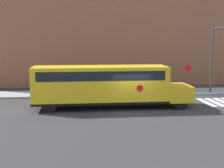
# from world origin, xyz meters

# --- Properties ---
(ground_plane) EXTENTS (60.00, 60.00, 0.00)m
(ground_plane) POSITION_xyz_m (0.00, 0.00, 0.00)
(ground_plane) COLOR #333335
(sidewalk_strip) EXTENTS (44.00, 3.00, 0.15)m
(sidewalk_strip) POSITION_xyz_m (0.00, 6.50, 0.07)
(sidewalk_strip) COLOR #9E9E99
(sidewalk_strip) RESTS_ON ground
(building_backdrop) EXTENTS (32.00, 4.00, 10.43)m
(building_backdrop) POSITION_xyz_m (0.00, 13.00, 5.22)
(building_backdrop) COLOR #935B42
(building_backdrop) RESTS_ON ground
(school_bus) EXTENTS (11.04, 2.57, 2.95)m
(school_bus) POSITION_xyz_m (-1.70, 0.92, 1.70)
(school_bus) COLOR yellow
(school_bus) RESTS_ON ground
(stop_sign) EXTENTS (0.62, 0.10, 2.58)m
(stop_sign) POSITION_xyz_m (5.99, 5.78, 1.67)
(stop_sign) COLOR #38383A
(stop_sign) RESTS_ON ground
(traffic_light) EXTENTS (0.28, 3.39, 5.97)m
(traffic_light) POSITION_xyz_m (8.00, 4.42, 3.93)
(traffic_light) COLOR #38383A
(traffic_light) RESTS_ON ground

